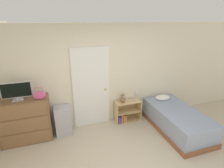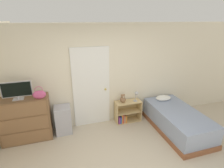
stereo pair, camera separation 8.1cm
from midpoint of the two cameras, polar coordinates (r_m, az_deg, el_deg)
The scene contains 10 objects.
wall_back at distance 4.35m, azimuth -5.59°, elevation 2.35°, with size 10.00×0.06×2.55m.
door_closed at distance 4.36m, azimuth -7.31°, elevation -1.34°, with size 0.92×0.09×2.02m.
dresser at distance 4.40m, azimuth -26.90°, elevation -10.55°, with size 1.06×0.43×1.03m.
tv at distance 4.09m, azimuth -29.26°, elevation -1.97°, with size 0.60×0.16×0.39m.
handbag at distance 3.96m, azimuth -23.19°, elevation -3.32°, with size 0.27×0.10×0.28m.
storage_bin at distance 4.44m, azimuth -16.14°, elevation -11.30°, with size 0.37×0.36×0.69m.
bookshelf at distance 4.79m, azimuth 3.94°, elevation -9.38°, with size 0.69×0.31×0.58m.
teddy_bear at distance 4.55m, azimuth 2.98°, elevation -4.83°, with size 0.15×0.15×0.23m.
desk_lamp at distance 4.61m, azimuth 7.40°, elevation -3.32°, with size 0.12×0.12×0.28m.
bed at distance 4.69m, azimuth 19.80°, elevation -10.88°, with size 0.95×1.84×0.65m.
Camera 1 is at (-0.91, -1.86, 2.63)m, focal length 28.00 mm.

